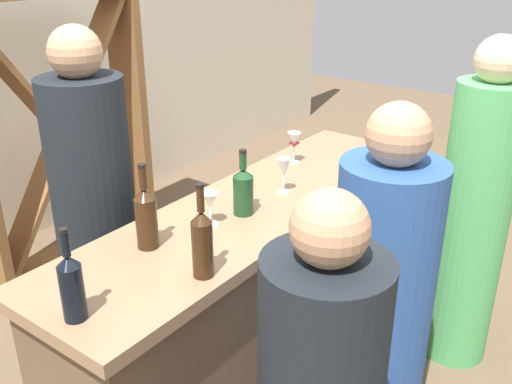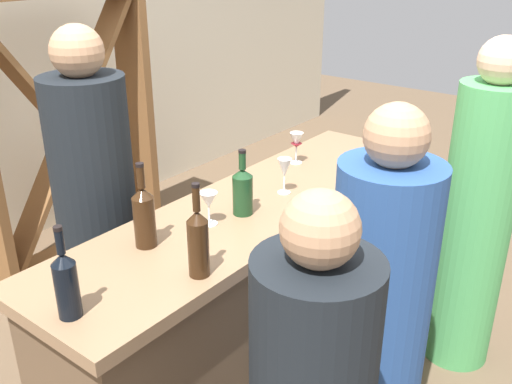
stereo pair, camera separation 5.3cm
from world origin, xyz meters
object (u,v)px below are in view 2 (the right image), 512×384
object	(u,v)px
wine_rack	(67,131)
wine_bottle_center_amber_brown	(144,215)
wine_bottle_leftmost_near_black	(66,283)
person_right_guest	(475,222)
wine_glass_near_center	(209,202)
person_left_guest	(379,305)
wine_glass_near_right	(296,142)
wine_bottle_second_right_olive_green	(243,190)
person_server_behind	(98,223)
wine_glass_near_left	(284,169)
wine_bottle_second_left_amber_brown	(198,241)

from	to	relation	value
wine_rack	wine_bottle_center_amber_brown	xyz separation A→B (m)	(-0.75, -1.56, 0.18)
wine_bottle_leftmost_near_black	person_right_guest	world-z (taller)	person_right_guest
wine_glass_near_center	person_left_guest	distance (m)	0.77
wine_glass_near_right	person_right_guest	distance (m)	0.92
wine_bottle_second_right_olive_green	person_right_guest	world-z (taller)	person_right_guest
wine_bottle_center_amber_brown	person_server_behind	size ratio (longest dim) A/B	0.20
wine_bottle_center_amber_brown	person_server_behind	bearing A→B (deg)	70.94
wine_glass_near_center	person_server_behind	xyz separation A→B (m)	(-0.08, 0.62, -0.25)
wine_bottle_center_amber_brown	person_right_guest	xyz separation A→B (m)	(1.29, -0.79, -0.30)
wine_glass_near_left	person_left_guest	size ratio (longest dim) A/B	0.11
person_left_guest	wine_bottle_second_right_olive_green	bearing A→B (deg)	-11.65
wine_bottle_second_left_amber_brown	wine_glass_near_left	distance (m)	0.75
wine_glass_near_center	wine_glass_near_right	bearing A→B (deg)	8.39
wine_glass_near_left	person_right_guest	bearing A→B (deg)	-48.63
wine_bottle_second_left_amber_brown	wine_glass_near_left	bearing A→B (deg)	13.14
wine_bottle_second_left_amber_brown	wine_glass_near_right	distance (m)	1.12
person_right_guest	wine_glass_near_center	bearing A→B (deg)	36.03
wine_bottle_second_left_amber_brown	person_server_behind	bearing A→B (deg)	75.49
wine_bottle_center_amber_brown	wine_rack	bearing A→B (deg)	64.27
wine_glass_near_center	wine_glass_near_right	world-z (taller)	wine_glass_near_right
wine_bottle_leftmost_near_black	wine_glass_near_center	xyz separation A→B (m)	(0.70, 0.08, -0.02)
wine_bottle_center_amber_brown	person_left_guest	xyz separation A→B (m)	(0.53, -0.69, -0.38)
wine_bottle_leftmost_near_black	wine_bottle_center_amber_brown	bearing A→B (deg)	18.62
wine_bottle_second_right_olive_green	wine_bottle_leftmost_near_black	bearing A→B (deg)	-177.58
wine_glass_near_left	wine_glass_near_center	world-z (taller)	wine_glass_near_left
wine_glass_near_left	person_server_behind	size ratio (longest dim) A/B	0.10
wine_bottle_second_left_amber_brown	wine_bottle_leftmost_near_black	bearing A→B (deg)	160.08
wine_bottle_center_amber_brown	wine_glass_near_left	world-z (taller)	wine_bottle_center_amber_brown
wine_glass_near_left	person_right_guest	distance (m)	0.94
wine_bottle_second_right_olive_green	person_server_behind	distance (m)	0.75
wine_bottle_second_right_olive_green	wine_glass_near_right	xyz separation A→B (m)	(0.61, 0.16, 0.01)
person_left_guest	person_server_behind	xyz separation A→B (m)	(-0.34, 1.25, 0.10)
wine_glass_near_center	person_left_guest	xyz separation A→B (m)	(0.26, -0.63, -0.35)
person_left_guest	wine_bottle_leftmost_near_black	bearing A→B (deg)	38.33
wine_rack	person_left_guest	world-z (taller)	wine_rack
wine_glass_near_left	person_server_behind	world-z (taller)	person_server_behind
wine_glass_near_left	person_server_behind	distance (m)	0.89
person_server_behind	wine_glass_near_left	bearing A→B (deg)	25.30
wine_glass_near_left	wine_rack	bearing A→B (deg)	88.16
wine_bottle_leftmost_near_black	person_server_behind	world-z (taller)	person_server_behind
wine_rack	wine_bottle_leftmost_near_black	world-z (taller)	wine_rack
wine_glass_near_left	person_left_guest	world-z (taller)	person_left_guest
wine_bottle_second_left_amber_brown	wine_glass_near_left	world-z (taller)	wine_bottle_second_left_amber_brown
wine_bottle_second_left_amber_brown	wine_glass_near_center	xyz separation A→B (m)	(0.30, 0.22, -0.03)
person_server_behind	wine_bottle_second_left_amber_brown	bearing A→B (deg)	-26.07
wine_rack	wine_bottle_leftmost_near_black	xyz separation A→B (m)	(-1.18, -1.71, 0.17)
wine_bottle_center_amber_brown	person_server_behind	world-z (taller)	person_server_behind
wine_bottle_center_amber_brown	wine_glass_near_center	bearing A→B (deg)	-13.84
wine_bottle_second_left_amber_brown	wine_bottle_second_right_olive_green	size ratio (longest dim) A/B	1.20
wine_glass_near_left	wine_glass_near_right	world-z (taller)	wine_glass_near_left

